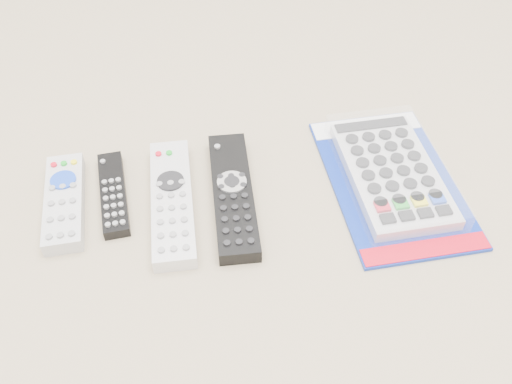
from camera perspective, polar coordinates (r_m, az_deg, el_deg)
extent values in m
plane|color=gray|center=(0.80, -1.38, -0.34)|extent=(5.00, 5.00, 0.00)
cube|color=#ABABAD|center=(0.82, -18.60, -0.93)|extent=(0.05, 0.17, 0.02)
cylinder|color=blue|center=(0.84, -18.74, 1.16)|extent=(0.04, 0.04, 0.00)
cube|color=black|center=(0.82, -14.08, -0.12)|extent=(0.04, 0.16, 0.02)
cube|color=silver|center=(0.79, -8.39, -0.89)|extent=(0.07, 0.22, 0.02)
cylinder|color=black|center=(0.80, -8.55, 1.11)|extent=(0.04, 0.04, 0.00)
cube|color=black|center=(0.79, -2.34, -0.19)|extent=(0.07, 0.23, 0.02)
cylinder|color=silver|center=(0.79, -2.44, 1.02)|extent=(0.04, 0.04, 0.00)
cube|color=navy|center=(0.84, 13.39, 1.06)|extent=(0.18, 0.29, 0.01)
cube|color=silver|center=(0.92, 10.91, 6.50)|extent=(0.17, 0.04, 0.00)
cube|color=red|center=(0.77, 16.60, -5.48)|extent=(0.17, 0.03, 0.00)
cube|color=silver|center=(0.84, 13.42, 1.80)|extent=(0.12, 0.22, 0.02)
cube|color=white|center=(0.83, 13.51, 2.18)|extent=(0.14, 0.24, 0.03)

